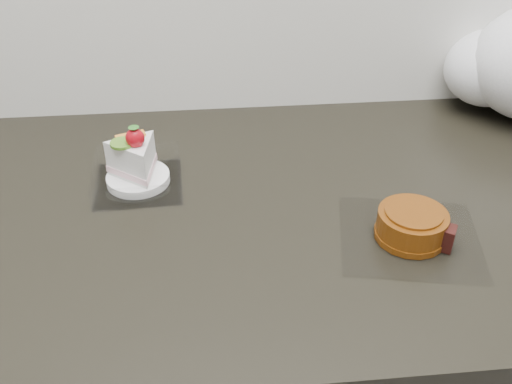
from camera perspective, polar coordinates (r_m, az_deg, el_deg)
The scene contains 2 objects.
cake_tray at distance 0.88m, azimuth -11.82°, elevation 2.28°, with size 0.14×0.14×0.10m.
mooncake_wrap at distance 0.79m, azimuth 15.37°, elevation -3.46°, with size 0.21×0.21×0.04m.
Camera 1 is at (-0.07, 1.02, 1.39)m, focal length 40.00 mm.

